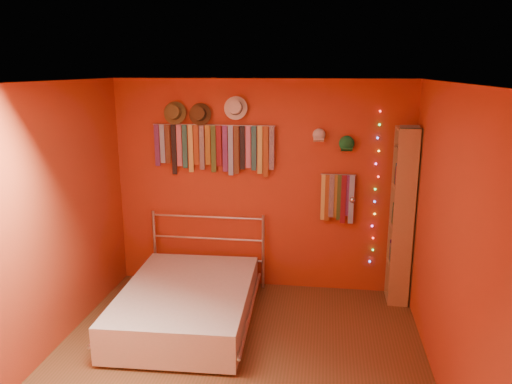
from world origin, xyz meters
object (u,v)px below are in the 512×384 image
at_px(bed, 187,303).
at_px(tie_rack, 214,147).
at_px(bookshelf, 406,216).
at_px(reading_lamp, 352,199).

bearing_deg(bed, tie_rack, 82.44).
bearing_deg(bookshelf, bed, -159.74).
relative_size(tie_rack, reading_lamp, 5.44).
bearing_deg(bookshelf, tie_rack, 175.96).
bearing_deg(reading_lamp, tie_rack, 174.88).
xyz_separation_m(bookshelf, bed, (-2.29, -0.85, -0.80)).
distance_m(reading_lamp, bookshelf, 0.62).
distance_m(tie_rack, reading_lamp, 1.70).
bearing_deg(reading_lamp, bookshelf, -1.09).
xyz_separation_m(reading_lamp, bookshelf, (0.59, -0.01, -0.17)).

